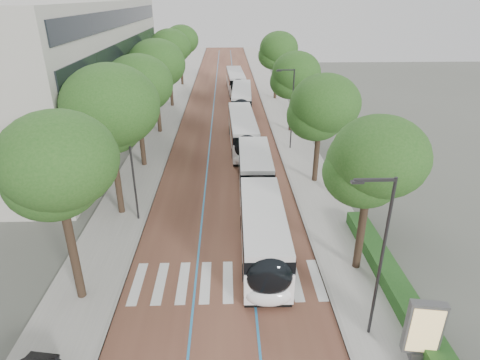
% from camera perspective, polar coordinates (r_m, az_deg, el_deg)
% --- Properties ---
extents(ground, '(160.00, 160.00, 0.00)m').
position_cam_1_polar(ground, '(22.30, -2.25, -15.87)').
color(ground, '#51544C').
rests_on(ground, ground).
extents(road, '(11.00, 140.00, 0.02)m').
position_cam_1_polar(road, '(58.73, -2.19, 10.52)').
color(road, brown).
rests_on(road, ground).
extents(sidewalk_left, '(4.00, 140.00, 0.12)m').
position_cam_1_polar(sidewalk_left, '(59.22, -9.58, 10.37)').
color(sidewalk_left, gray).
rests_on(sidewalk_left, ground).
extents(sidewalk_right, '(4.00, 140.00, 0.12)m').
position_cam_1_polar(sidewalk_right, '(59.16, 5.22, 10.59)').
color(sidewalk_right, gray).
rests_on(sidewalk_right, ground).
extents(kerb_left, '(0.20, 140.00, 0.14)m').
position_cam_1_polar(kerb_left, '(59.01, -7.73, 10.43)').
color(kerb_left, gray).
rests_on(kerb_left, ground).
extents(kerb_right, '(0.20, 140.00, 0.14)m').
position_cam_1_polar(kerb_right, '(58.96, 3.36, 10.60)').
color(kerb_right, gray).
rests_on(kerb_right, ground).
extents(zebra_crossing, '(10.55, 3.60, 0.01)m').
position_cam_1_polar(zebra_crossing, '(23.05, -1.73, -14.20)').
color(zebra_crossing, silver).
rests_on(zebra_crossing, ground).
extents(lane_line_left, '(0.12, 126.00, 0.01)m').
position_cam_1_polar(lane_line_left, '(58.75, -3.78, 10.50)').
color(lane_line_left, '#2478B4').
rests_on(lane_line_left, road).
extents(lane_line_right, '(0.12, 126.00, 0.01)m').
position_cam_1_polar(lane_line_right, '(58.74, -0.60, 10.55)').
color(lane_line_right, '#2478B4').
rests_on(lane_line_right, road).
extents(office_building, '(18.11, 40.00, 14.00)m').
position_cam_1_polar(office_building, '(49.62, -26.16, 13.69)').
color(office_building, '#B2B0A5').
rests_on(office_building, ground).
extents(hedge, '(1.20, 14.00, 0.80)m').
position_cam_1_polar(hedge, '(23.67, 21.01, -13.43)').
color(hedge, '#174418').
rests_on(hedge, sidewalk_right).
extents(streetlight_near, '(1.82, 0.20, 8.00)m').
position_cam_1_polar(streetlight_near, '(18.11, 19.18, -9.19)').
color(streetlight_near, '#29282B').
rests_on(streetlight_near, sidewalk_right).
extents(streetlight_far, '(1.82, 0.20, 8.00)m').
position_cam_1_polar(streetlight_far, '(40.60, 7.24, 10.81)').
color(streetlight_far, '#29282B').
rests_on(streetlight_far, sidewalk_right).
extents(lamp_post_left, '(0.14, 0.14, 8.00)m').
position_cam_1_polar(lamp_post_left, '(27.73, -15.08, 1.89)').
color(lamp_post_left, '#29282B').
rests_on(lamp_post_left, sidewalk_left).
extents(trees_left, '(6.33, 60.51, 10.14)m').
position_cam_1_polar(trees_left, '(43.11, -12.71, 14.52)').
color(trees_left, black).
rests_on(trees_left, ground).
extents(trees_right, '(5.61, 47.30, 9.27)m').
position_cam_1_polar(trees_right, '(41.91, 8.54, 13.43)').
color(trees_right, black).
rests_on(trees_right, ground).
extents(lead_bus, '(2.84, 18.44, 3.20)m').
position_cam_1_polar(lead_bus, '(27.42, 2.72, -3.27)').
color(lead_bus, black).
rests_on(lead_bus, ground).
extents(bus_queued_0, '(2.84, 12.46, 3.20)m').
position_cam_1_polar(bus_queued_0, '(41.72, 0.39, 6.82)').
color(bus_queued_0, white).
rests_on(bus_queued_0, ground).
extents(bus_queued_1, '(3.07, 12.50, 3.20)m').
position_cam_1_polar(bus_queued_1, '(54.80, 0.23, 11.23)').
color(bus_queued_1, white).
rests_on(bus_queued_1, ground).
extents(bus_queued_2, '(3.03, 12.49, 3.20)m').
position_cam_1_polar(bus_queued_2, '(67.19, -0.60, 13.78)').
color(bus_queued_2, white).
rests_on(bus_queued_2, ground).
extents(ad_panel, '(1.53, 0.67, 3.09)m').
position_cam_1_polar(ad_panel, '(19.53, 24.61, -18.89)').
color(ad_panel, '#59595B').
rests_on(ad_panel, sidewalk_right).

